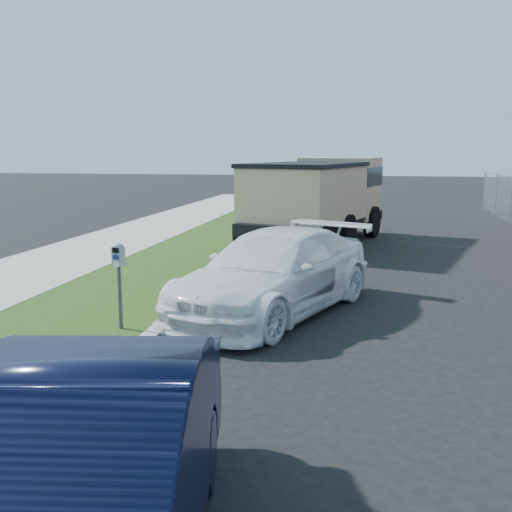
% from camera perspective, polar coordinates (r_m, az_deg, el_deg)
% --- Properties ---
extents(ground, '(120.00, 120.00, 0.00)m').
position_cam_1_polar(ground, '(9.73, 7.03, -7.10)').
color(ground, black).
rests_on(ground, ground).
extents(streetside, '(6.12, 50.00, 0.15)m').
position_cam_1_polar(streetside, '(13.16, -17.25, -2.64)').
color(streetside, gray).
rests_on(streetside, ground).
extents(parking_meter, '(0.21, 0.16, 1.34)m').
position_cam_1_polar(parking_meter, '(9.36, -12.94, -1.04)').
color(parking_meter, '#3F4247').
rests_on(parking_meter, ground).
extents(white_wagon, '(3.68, 5.38, 1.45)m').
position_cam_1_polar(white_wagon, '(10.67, 1.93, -1.49)').
color(white_wagon, white).
rests_on(white_wagon, ground).
extents(navy_sedan, '(2.38, 4.77, 1.50)m').
position_cam_1_polar(navy_sedan, '(4.11, -17.76, -21.28)').
color(navy_sedan, black).
rests_on(navy_sedan, ground).
extents(dump_truck, '(4.11, 7.05, 2.61)m').
position_cam_1_polar(dump_truck, '(18.75, 6.03, 5.75)').
color(dump_truck, black).
rests_on(dump_truck, ground).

